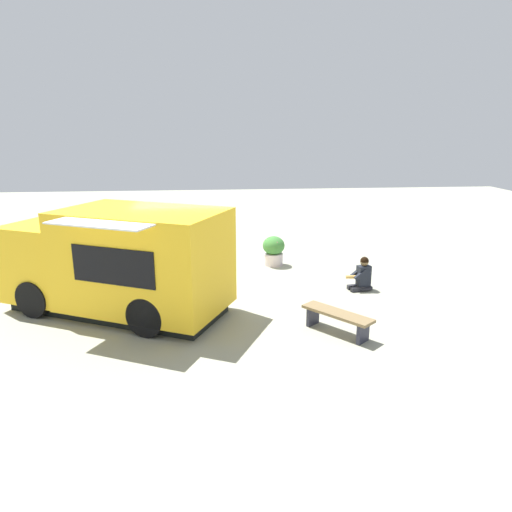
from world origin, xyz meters
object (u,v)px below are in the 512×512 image
object	(u,v)px
planter_flowering_far	(274,250)
plaza_bench	(337,317)
planter_flowering_near	(207,244)
food_truck	(120,263)
person_customer	(362,277)

from	to	relation	value
planter_flowering_far	plaza_bench	xyz separation A→B (m)	(4.94, 0.62, -0.13)
planter_flowering_near	plaza_bench	size ratio (longest dim) A/B	0.59
planter_flowering_near	planter_flowering_far	size ratio (longest dim) A/B	0.94
planter_flowering_far	planter_flowering_near	bearing A→B (deg)	-116.67
food_truck	planter_flowering_far	distance (m)	5.14
food_truck	person_customer	size ratio (longest dim) A/B	6.11
person_customer	planter_flowering_far	xyz separation A→B (m)	(-2.42, -1.95, 0.13)
person_customer	plaza_bench	xyz separation A→B (m)	(2.52, -1.33, -0.00)
food_truck	planter_flowering_near	distance (m)	4.76
plaza_bench	planter_flowering_near	bearing A→B (deg)	-156.33
food_truck	plaza_bench	world-z (taller)	food_truck
food_truck	planter_flowering_far	bearing A→B (deg)	130.76
planter_flowering_near	planter_flowering_far	xyz separation A→B (m)	(0.99, 1.98, 0.02)
planter_flowering_near	planter_flowering_far	distance (m)	2.21
person_customer	planter_flowering_near	bearing A→B (deg)	-130.97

